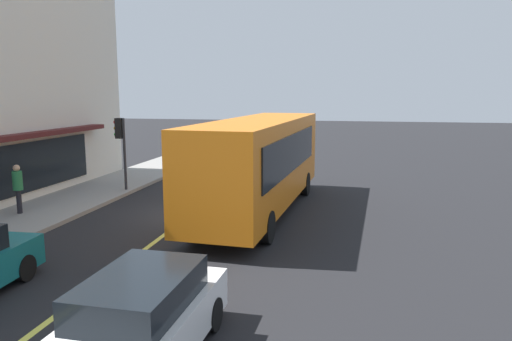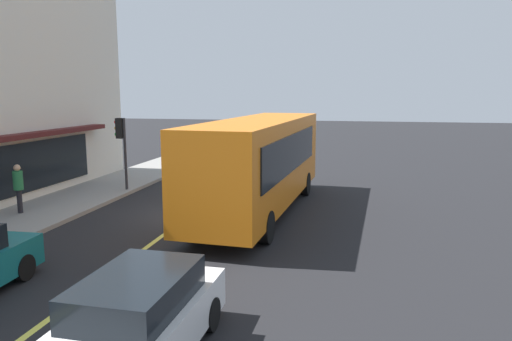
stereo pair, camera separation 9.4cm
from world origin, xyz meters
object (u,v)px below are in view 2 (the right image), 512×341
(bus, at_px, (260,160))
(traffic_light, at_px, (121,137))
(pedestrian_near_storefront, at_px, (18,184))
(car_white, at_px, (135,323))

(bus, distance_m, traffic_light, 7.16)
(traffic_light, distance_m, pedestrian_near_storefront, 5.17)
(bus, height_order, traffic_light, bus)
(bus, xyz_separation_m, car_white, (-10.39, 0.00, -1.24))
(bus, bearing_deg, traffic_light, 71.42)
(traffic_light, relative_size, pedestrian_near_storefront, 1.80)
(bus, xyz_separation_m, pedestrian_near_storefront, (-2.46, 8.39, -0.76))
(bus, height_order, car_white, bus)
(bus, distance_m, car_white, 10.46)
(bus, xyz_separation_m, traffic_light, (2.28, 6.77, 0.55))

